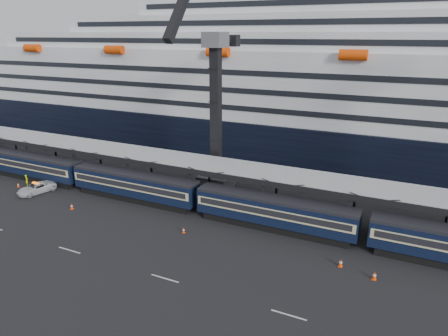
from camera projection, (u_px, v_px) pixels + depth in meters
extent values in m
plane|color=black|center=(324.00, 294.00, 35.16)|extent=(260.00, 260.00, 0.00)
cube|color=beige|center=(69.00, 250.00, 42.27)|extent=(3.00, 0.15, 0.02)
cube|color=beige|center=(165.00, 278.00, 37.41)|extent=(3.00, 0.15, 0.02)
cube|color=beige|center=(289.00, 315.00, 32.55)|extent=(3.00, 0.15, 0.02)
cube|color=black|center=(33.00, 176.00, 63.03)|extent=(17.48, 2.40, 0.90)
cube|color=black|center=(31.00, 165.00, 62.45)|extent=(19.00, 2.80, 2.70)
cube|color=beige|center=(30.00, 163.00, 62.35)|extent=(18.62, 2.92, 1.05)
cube|color=black|center=(30.00, 163.00, 62.33)|extent=(17.86, 2.98, 0.70)
cube|color=black|center=(29.00, 156.00, 61.97)|extent=(19.00, 2.50, 0.35)
cube|color=black|center=(135.00, 197.00, 54.92)|extent=(17.48, 2.40, 0.90)
cube|color=black|center=(134.00, 185.00, 54.34)|extent=(19.00, 2.80, 2.70)
cube|color=beige|center=(134.00, 182.00, 54.25)|extent=(18.62, 2.92, 1.05)
cube|color=black|center=(134.00, 182.00, 54.23)|extent=(17.86, 2.98, 0.70)
cube|color=black|center=(134.00, 174.00, 53.86)|extent=(19.00, 2.50, 0.35)
cube|color=black|center=(274.00, 225.00, 46.82)|extent=(17.48, 2.40, 0.90)
cube|color=black|center=(274.00, 211.00, 46.24)|extent=(19.00, 2.80, 2.70)
cube|color=beige|center=(275.00, 209.00, 46.15)|extent=(18.62, 2.92, 1.05)
cube|color=black|center=(275.00, 208.00, 46.13)|extent=(17.86, 2.98, 0.70)
cube|color=black|center=(275.00, 199.00, 45.76)|extent=(19.00, 2.50, 0.35)
cube|color=gray|center=(354.00, 185.00, 45.41)|extent=(130.00, 6.00, 0.25)
cube|color=black|center=(349.00, 197.00, 42.94)|extent=(130.00, 0.25, 0.70)
cube|color=black|center=(357.00, 179.00, 48.08)|extent=(130.00, 0.25, 0.70)
cube|color=black|center=(15.00, 143.00, 72.99)|extent=(0.25, 0.25, 5.40)
cube|color=black|center=(28.00, 158.00, 64.14)|extent=(0.25, 0.25, 5.40)
cube|color=black|center=(55.00, 150.00, 68.93)|extent=(0.25, 0.25, 5.40)
cube|color=black|center=(75.00, 167.00, 60.09)|extent=(0.25, 0.25, 5.40)
cube|color=black|center=(100.00, 157.00, 64.88)|extent=(0.25, 0.25, 5.40)
cube|color=black|center=(128.00, 177.00, 56.04)|extent=(0.25, 0.25, 5.40)
cube|color=black|center=(151.00, 165.00, 60.83)|extent=(0.25, 0.25, 5.40)
cube|color=black|center=(190.00, 188.00, 51.99)|extent=(0.25, 0.25, 5.40)
cube|color=black|center=(209.00, 175.00, 56.78)|extent=(0.25, 0.25, 5.40)
cube|color=black|center=(262.00, 201.00, 47.94)|extent=(0.25, 0.25, 5.40)
cube|color=black|center=(277.00, 186.00, 52.73)|extent=(0.25, 0.25, 5.40)
cube|color=black|center=(347.00, 216.00, 43.88)|extent=(0.25, 0.25, 5.40)
cube|color=black|center=(355.00, 198.00, 48.68)|extent=(0.25, 0.25, 5.40)
cube|color=black|center=(447.00, 213.00, 44.63)|extent=(0.25, 0.25, 5.40)
cube|color=black|center=(379.00, 138.00, 73.42)|extent=(200.00, 28.00, 7.00)
cube|color=silver|center=(385.00, 86.00, 70.37)|extent=(190.00, 26.88, 12.00)
cube|color=silver|center=(391.00, 41.00, 67.96)|extent=(160.00, 24.64, 3.00)
cube|color=black|center=(385.00, 43.00, 57.37)|extent=(153.60, 0.12, 0.90)
cube|color=silver|center=(393.00, 23.00, 66.99)|extent=(124.00, 21.84, 3.00)
cube|color=black|center=(388.00, 21.00, 57.60)|extent=(119.04, 0.12, 0.90)
cube|color=silver|center=(396.00, 3.00, 66.03)|extent=(90.00, 19.04, 3.00)
cylinder|color=#E94207|center=(33.00, 48.00, 84.84)|extent=(4.00, 1.60, 1.60)
cylinder|color=#E94207|center=(114.00, 50.00, 75.93)|extent=(4.00, 1.60, 1.60)
cylinder|color=#E94207|center=(218.00, 52.00, 67.02)|extent=(4.00, 1.60, 1.60)
cylinder|color=#E94207|center=(353.00, 55.00, 58.11)|extent=(4.00, 1.60, 1.60)
cube|color=#47494E|center=(216.00, 181.00, 59.21)|extent=(4.50, 4.50, 2.00)
cube|color=black|center=(216.00, 114.00, 56.00)|extent=(1.30, 1.30, 18.00)
cube|color=#47494E|center=(215.00, 40.00, 52.79)|extent=(2.60, 3.20, 2.00)
cube|color=black|center=(224.00, 39.00, 54.94)|extent=(0.90, 5.04, 0.90)
cube|color=black|center=(231.00, 41.00, 57.17)|extent=(2.20, 1.60, 1.60)
imported|color=silver|center=(36.00, 188.00, 57.19)|extent=(3.71, 5.70, 1.46)
imported|color=#C8D60B|center=(27.00, 180.00, 60.03)|extent=(0.74, 0.68, 1.70)
cube|color=#E94207|center=(18.00, 187.00, 59.61)|extent=(0.34, 0.34, 0.04)
cone|color=#E94207|center=(18.00, 185.00, 59.49)|extent=(0.29, 0.29, 0.65)
cylinder|color=white|center=(18.00, 185.00, 59.49)|extent=(0.24, 0.24, 0.11)
cube|color=#E94207|center=(72.00, 209.00, 52.14)|extent=(0.41, 0.41, 0.04)
cone|color=#E94207|center=(72.00, 206.00, 52.01)|extent=(0.35, 0.35, 0.78)
cylinder|color=white|center=(72.00, 206.00, 52.01)|extent=(0.29, 0.29, 0.13)
cube|color=#E94207|center=(184.00, 233.00, 45.95)|extent=(0.35, 0.35, 0.04)
cone|color=#E94207|center=(183.00, 230.00, 45.84)|extent=(0.29, 0.29, 0.66)
cylinder|color=white|center=(183.00, 230.00, 45.84)|extent=(0.25, 0.25, 0.11)
cube|color=#E94207|center=(374.00, 279.00, 37.26)|extent=(0.43, 0.43, 0.05)
cone|color=#E94207|center=(375.00, 275.00, 37.12)|extent=(0.36, 0.36, 0.81)
cylinder|color=white|center=(375.00, 275.00, 37.12)|extent=(0.30, 0.30, 0.14)
cube|color=#E94207|center=(340.00, 266.00, 39.32)|extent=(0.43, 0.43, 0.05)
cone|color=#E94207|center=(341.00, 262.00, 39.18)|extent=(0.36, 0.36, 0.82)
cylinder|color=white|center=(341.00, 262.00, 39.18)|extent=(0.31, 0.31, 0.14)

